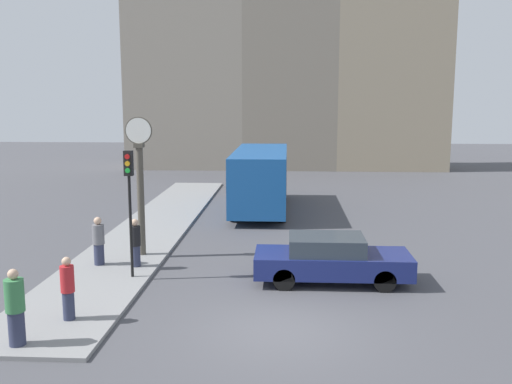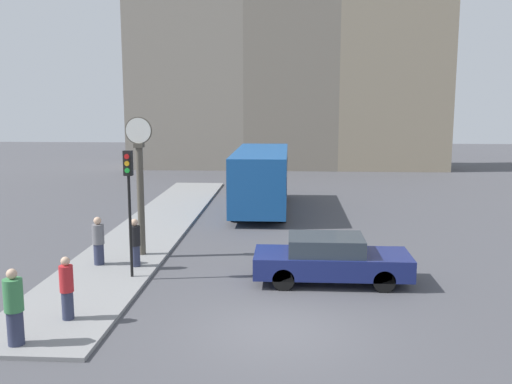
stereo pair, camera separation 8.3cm
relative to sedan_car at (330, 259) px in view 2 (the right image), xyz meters
The scene contains 11 objects.
ground_plane 4.15m from the sedan_car, 112.37° to the right, with size 120.00×120.00×0.00m, color #47474C.
sidewalk_corner 10.10m from the sedan_car, 135.34° to the left, with size 3.12×25.72×0.11m, color gray.
building_row 30.75m from the sedan_car, 93.20° to the left, with size 25.36×5.00×17.50m.
sedan_car is the anchor object (origin of this frame).
bus_distant 11.72m from the sedan_car, 103.27° to the left, with size 2.59×8.69×3.05m.
traffic_light_near 6.52m from the sedan_car, behind, with size 0.26×0.24×3.93m.
street_clock 7.20m from the sedan_car, 159.35° to the left, with size 0.94×0.32×4.86m.
pedestrian_black_jacket 6.40m from the sedan_car, behind, with size 0.35×0.35×1.60m.
pedestrian_grey_jacket 7.68m from the sedan_car, behind, with size 0.40×0.40×1.62m.
pedestrian_green_hoodie 9.02m from the sedan_car, 144.87° to the right, with size 0.43×0.43×1.77m.
pedestrian_red_top 7.71m from the sedan_car, 151.73° to the right, with size 0.34×0.34×1.61m.
Camera 2 is at (0.28, -13.18, 5.57)m, focal length 40.00 mm.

